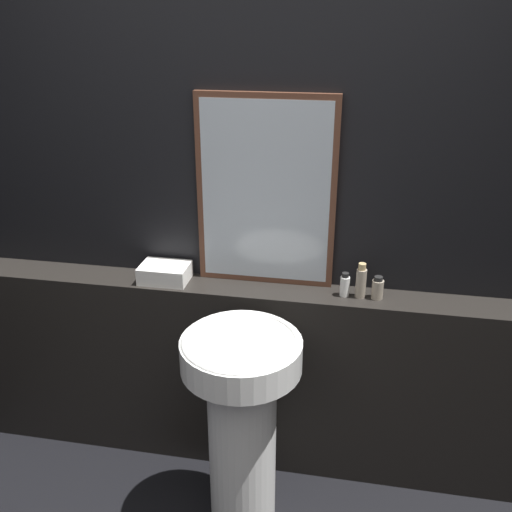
# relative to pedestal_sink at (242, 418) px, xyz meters

# --- Properties ---
(wall_back) EXTENTS (8.00, 0.06, 2.50)m
(wall_back) POSITION_rel_pedestal_sink_xyz_m (-0.07, 0.54, 0.69)
(wall_back) COLOR black
(wall_back) RESTS_ON ground_plane
(vanity_counter) EXTENTS (2.73, 0.20, 0.94)m
(vanity_counter) POSITION_rel_pedestal_sink_xyz_m (-0.07, 0.41, -0.09)
(vanity_counter) COLOR black
(vanity_counter) RESTS_ON ground_plane
(pedestal_sink) EXTENTS (0.47, 0.47, 0.93)m
(pedestal_sink) POSITION_rel_pedestal_sink_xyz_m (0.00, 0.00, 0.00)
(pedestal_sink) COLOR white
(pedestal_sink) RESTS_ON ground_plane
(mirror) EXTENTS (0.60, 0.03, 0.83)m
(mirror) POSITION_rel_pedestal_sink_xyz_m (0.01, 0.49, 0.80)
(mirror) COLOR #563323
(mirror) RESTS_ON vanity_counter
(towel_stack) EXTENTS (0.22, 0.16, 0.08)m
(towel_stack) POSITION_rel_pedestal_sink_xyz_m (-0.44, 0.41, 0.42)
(towel_stack) COLOR white
(towel_stack) RESTS_ON vanity_counter
(shampoo_bottle) EXTENTS (0.04, 0.04, 0.11)m
(shampoo_bottle) POSITION_rel_pedestal_sink_xyz_m (0.37, 0.41, 0.43)
(shampoo_bottle) COLOR white
(shampoo_bottle) RESTS_ON vanity_counter
(conditioner_bottle) EXTENTS (0.04, 0.04, 0.16)m
(conditioner_bottle) POSITION_rel_pedestal_sink_xyz_m (0.43, 0.41, 0.45)
(conditioner_bottle) COLOR gray
(conditioner_bottle) RESTS_ON vanity_counter
(lotion_bottle) EXTENTS (0.05, 0.05, 0.10)m
(lotion_bottle) POSITION_rel_pedestal_sink_xyz_m (0.51, 0.41, 0.43)
(lotion_bottle) COLOR gray
(lotion_bottle) RESTS_ON vanity_counter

